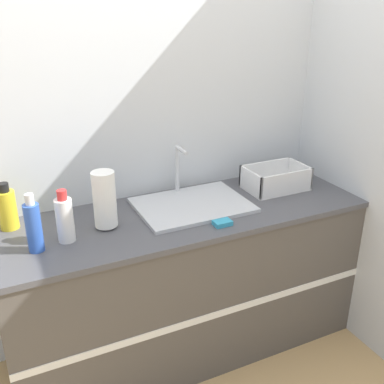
{
  "coord_description": "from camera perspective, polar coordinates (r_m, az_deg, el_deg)",
  "views": [
    {
      "loc": [
        -0.89,
        -1.64,
        1.9
      ],
      "look_at": [
        0.02,
        0.28,
        1.0
      ],
      "focal_mm": 42.0,
      "sensor_mm": 36.0,
      "label": 1
    }
  ],
  "objects": [
    {
      "name": "bottle_white_spray",
      "position": [
        2.13,
        -15.85,
        -3.3
      ],
      "size": [
        0.08,
        0.08,
        0.25
      ],
      "color": "white",
      "rests_on": "counter_cabinet"
    },
    {
      "name": "bottle_yellow",
      "position": [
        2.34,
        -22.42,
        -1.97
      ],
      "size": [
        0.09,
        0.09,
        0.24
      ],
      "color": "yellow",
      "rests_on": "counter_cabinet"
    },
    {
      "name": "ground_plane",
      "position": [
        2.66,
        2.34,
        -22.63
      ],
      "size": [
        12.0,
        12.0,
        0.0
      ],
      "primitive_type": "plane",
      "color": "tan"
    },
    {
      "name": "dish_rack",
      "position": [
        2.69,
        10.56,
        1.41
      ],
      "size": [
        0.36,
        0.23,
        0.14
      ],
      "color": "white",
      "rests_on": "counter_cabinet"
    },
    {
      "name": "bottle_blue",
      "position": [
        2.08,
        -19.48,
        -4.13
      ],
      "size": [
        0.07,
        0.07,
        0.27
      ],
      "color": "#2D56B7",
      "rests_on": "counter_cabinet"
    },
    {
      "name": "counter_cabinet",
      "position": [
        2.6,
        -0.77,
        -11.28
      ],
      "size": [
        1.96,
        0.65,
        0.88
      ],
      "color": "#514C47",
      "rests_on": "ground_plane"
    },
    {
      "name": "wall_back",
      "position": [
        2.54,
        -4.16,
        9.17
      ],
      "size": [
        4.34,
        0.06,
        2.6
      ],
      "color": "silver",
      "rests_on": "ground_plane"
    },
    {
      "name": "sink",
      "position": [
        2.43,
        -0.04,
        -1.45
      ],
      "size": [
        0.59,
        0.44,
        0.29
      ],
      "color": "silver",
      "rests_on": "counter_cabinet"
    },
    {
      "name": "wall_right",
      "position": [
        2.78,
        18.47,
        9.3
      ],
      "size": [
        0.06,
        2.63,
        2.6
      ],
      "color": "silver",
      "rests_on": "ground_plane"
    },
    {
      "name": "sponge",
      "position": [
        2.24,
        3.89,
        -3.93
      ],
      "size": [
        0.09,
        0.06,
        0.02
      ],
      "color": "#3399BF",
      "rests_on": "counter_cabinet"
    },
    {
      "name": "paper_towel_roll",
      "position": [
        2.19,
        -11.04,
        -0.98
      ],
      "size": [
        0.11,
        0.11,
        0.29
      ],
      "color": "#4C4C51",
      "rests_on": "counter_cabinet"
    }
  ]
}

